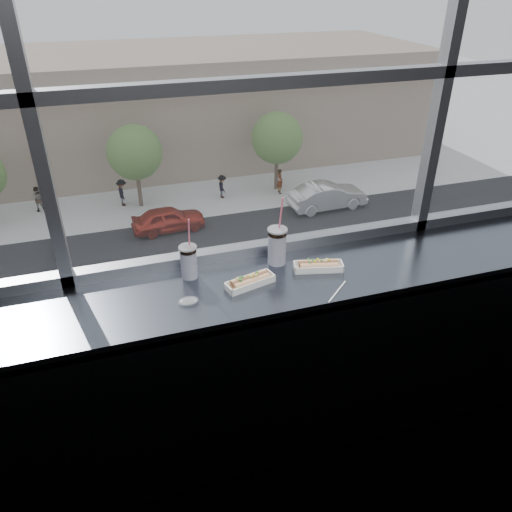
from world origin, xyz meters
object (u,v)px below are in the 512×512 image
object	(u,v)px
car_near_e	(402,253)
pedestrian_d	(280,179)
soda_cup_left	(189,260)
hotdog_tray_left	(250,281)
car_far_c	(328,192)
wrapper	(188,301)
pedestrian_a	(37,197)
loose_straw	(337,292)
tree_right	(277,138)
car_near_c	(141,299)
pedestrian_c	(222,184)
tree_center	(135,153)
pedestrian_b	(122,190)
soda_cup_right	(277,244)
hotdog_tray_right	(318,266)
car_far_b	(168,215)

from	to	relation	value
car_near_e	pedestrian_d	size ratio (longest dim) A/B	2.95
soda_cup_left	pedestrian_d	bearing A→B (deg)	68.45
hotdog_tray_left	car_far_c	xyz separation A→B (m)	(12.55, 24.29, -10.97)
wrapper	pedestrian_a	size ratio (longest dim) A/B	0.05
soda_cup_left	pedestrian_a	bearing A→B (deg)	98.91
loose_straw	tree_right	bearing A→B (deg)	28.51
car_near_e	wrapper	bearing A→B (deg)	145.48
car_near_c	pedestrian_c	distance (m)	13.41
car_near_e	pedestrian_c	size ratio (longest dim) A/B	3.23
pedestrian_d	tree_center	distance (m)	9.58
soda_cup_left	car_far_c	distance (m)	29.46
pedestrian_a	pedestrian_c	bearing A→B (deg)	172.60
car_near_c	pedestrian_b	distance (m)	12.41
pedestrian_a	soda_cup_right	bearing A→B (deg)	99.80
tree_right	hotdog_tray_left	bearing A→B (deg)	-110.45
pedestrian_d	pedestrian_b	distance (m)	10.33
hotdog_tray_right	wrapper	bearing A→B (deg)	-159.17
car_far_b	tree_center	bearing A→B (deg)	12.27
pedestrian_d	soda_cup_left	bearing A→B (deg)	158.45
tree_right	wrapper	bearing A→B (deg)	-110.97
hotdog_tray_left	soda_cup_right	world-z (taller)	soda_cup_right
hotdog_tray_left	car_near_e	world-z (taller)	hotdog_tray_left
car_far_c	tree_center	bearing A→B (deg)	67.32
car_near_c	soda_cup_left	bearing A→B (deg)	-174.70
car_near_e	tree_center	distance (m)	16.88
hotdog_tray_left	hotdog_tray_right	size ratio (longest dim) A/B	0.99
car_far_b	tree_right	size ratio (longest dim) A/B	1.07
car_far_c	tree_right	distance (m)	5.10
pedestrian_c	car_near_c	bearing A→B (deg)	150.48
pedestrian_a	pedestrian_b	world-z (taller)	pedestrian_b
car_far_c	hotdog_tray_left	bearing A→B (deg)	149.61
wrapper	pedestrian_d	size ratio (longest dim) A/B	0.05
hotdog_tray_right	loose_straw	bearing A→B (deg)	-75.10
car_far_c	pedestrian_c	bearing A→B (deg)	55.05
car_far_b	car_far_c	distance (m)	10.06
wrapper	pedestrian_c	size ratio (longest dim) A/B	0.05
loose_straw	soda_cup_left	bearing A→B (deg)	109.50
loose_straw	soda_cup_right	bearing A→B (deg)	75.80
car_far_c	pedestrian_d	world-z (taller)	car_far_c
wrapper	tree_center	xyz separation A→B (m)	(1.64, 28.35, -8.53)
soda_cup_left	wrapper	world-z (taller)	soda_cup_left
pedestrian_c	tree_right	distance (m)	4.73
pedestrian_b	tree_right	distance (m)	10.60
hotdog_tray_left	soda_cup_right	distance (m)	0.27
hotdog_tray_left	wrapper	bearing A→B (deg)	175.19
car_near_c	pedestrian_c	size ratio (longest dim) A/B	3.06
car_near_e	tree_right	xyz separation A→B (m)	(-2.37, 12.00, 2.55)
soda_cup_left	car_near_c	xyz separation A→B (m)	(0.30, 16.13, -11.18)
car_near_c	tree_right	distance (m)	16.17
loose_straw	pedestrian_d	distance (m)	31.49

